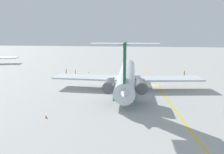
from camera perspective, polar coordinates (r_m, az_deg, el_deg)
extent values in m
plane|color=#ADADA8|center=(71.77, 9.00, -1.92)|extent=(337.13, 337.13, 0.00)
cylinder|color=silver|center=(66.40, 3.42, 0.29)|extent=(40.09, 6.18, 4.26)
cone|color=silver|center=(86.11, 3.77, 2.68)|extent=(4.63, 4.30, 4.09)
cone|color=silver|center=(46.81, 2.79, -3.65)|extent=(6.38, 3.92, 3.62)
cube|color=teal|center=(66.58, 3.41, -0.52)|extent=(39.20, 6.22, 0.94)
cube|color=silver|center=(68.55, -5.80, -0.05)|extent=(7.64, 18.09, 0.43)
cube|color=silver|center=(68.05, 12.74, -0.34)|extent=(9.28, 18.55, 0.43)
cylinder|color=#515156|center=(53.08, -0.66, -1.99)|extent=(5.44, 2.72, 2.47)
cube|color=silver|center=(53.01, 0.13, -2.00)|extent=(3.26, 1.51, 0.51)
cylinder|color=#515156|center=(52.87, 6.75, -2.11)|extent=(5.44, 2.72, 2.47)
cube|color=silver|center=(52.85, 5.95, -2.10)|extent=(3.26, 1.51, 0.51)
cube|color=#195133|center=(48.40, 2.97, 3.47)|extent=(5.78, 0.70, 7.54)
cube|color=silver|center=(47.88, -1.14, 7.58)|extent=(4.29, 6.40, 0.30)
cube|color=silver|center=(47.65, 7.13, 7.48)|extent=(4.29, 6.40, 0.30)
cylinder|color=black|center=(78.75, 3.64, 0.51)|extent=(0.47, 0.47, 3.23)
cylinder|color=black|center=(65.65, 0.40, -1.53)|extent=(0.47, 0.47, 3.23)
cylinder|color=black|center=(65.48, 6.36, -1.63)|extent=(0.47, 0.47, 3.23)
cube|color=white|center=(129.15, -24.01, 4.05)|extent=(9.47, 15.94, 0.47)
cylinder|color=black|center=(91.20, -10.48, 0.99)|extent=(0.10, 0.10, 0.84)
cylinder|color=black|center=(91.26, -10.40, 1.00)|extent=(0.10, 0.10, 0.84)
cylinder|color=yellow|center=(91.11, -10.45, 1.46)|extent=(0.28, 0.28, 0.66)
sphere|color=tan|center=(91.04, -10.46, 1.75)|extent=(0.26, 0.26, 0.26)
cylinder|color=yellow|center=(91.02, -10.56, 1.47)|extent=(0.08, 0.08, 0.56)
cylinder|color=yellow|center=(91.18, -10.35, 1.49)|extent=(0.08, 0.08, 0.56)
cylinder|color=black|center=(52.50, 24.38, -6.99)|extent=(0.11, 0.11, 0.87)
cylinder|color=yellow|center=(52.19, 24.36, -6.16)|extent=(0.08, 0.08, 0.59)
cylinder|color=black|center=(90.62, 16.20, 0.66)|extent=(0.10, 0.10, 0.79)
cylinder|color=black|center=(90.64, 16.28, 0.66)|extent=(0.10, 0.10, 0.79)
cylinder|color=orange|center=(90.51, 16.26, 1.10)|extent=(0.27, 0.27, 0.63)
sphere|color=tan|center=(90.44, 16.28, 1.38)|extent=(0.25, 0.25, 0.25)
cylinder|color=orange|center=(90.49, 16.15, 1.13)|extent=(0.07, 0.07, 0.53)
cylinder|color=orange|center=(90.53, 16.37, 1.12)|extent=(0.07, 0.07, 0.53)
cylinder|color=black|center=(88.36, -8.34, 0.75)|extent=(0.11, 0.11, 0.86)
cylinder|color=black|center=(88.50, -8.37, 0.77)|extent=(0.11, 0.11, 0.86)
cylinder|color=orange|center=(88.30, -8.37, 1.25)|extent=(0.29, 0.29, 0.68)
sphere|color=#DBB28E|center=(88.23, -8.38, 1.56)|extent=(0.27, 0.27, 0.27)
cylinder|color=orange|center=(88.12, -8.33, 1.26)|extent=(0.08, 0.08, 0.58)
cylinder|color=orange|center=(88.48, -8.41, 1.29)|extent=(0.08, 0.08, 0.58)
cone|color=#EA590F|center=(92.30, -5.45, 1.14)|extent=(0.40, 0.40, 0.55)
cone|color=#EA590F|center=(46.70, -14.88, -8.73)|extent=(0.40, 0.40, 0.55)
cube|color=gold|center=(67.09, 10.98, -2.87)|extent=(79.91, 9.97, 0.01)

